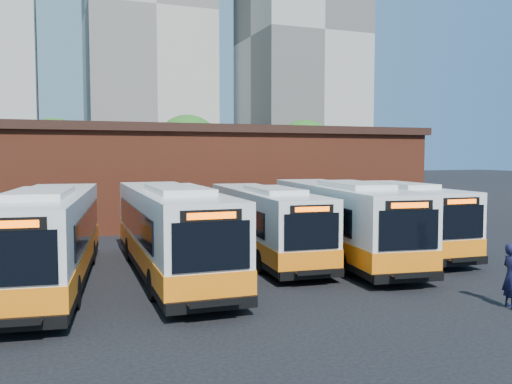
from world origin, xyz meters
name	(u,v)px	position (x,y,z in m)	size (l,w,h in m)	color
ground	(354,279)	(0.00, 0.00, 0.00)	(220.00, 220.00, 0.00)	black
bus_farwest	(49,241)	(-10.51, 3.03, 1.56)	(4.27, 12.82, 3.44)	silver
bus_west	(171,234)	(-6.18, 3.03, 1.57)	(2.95, 12.77, 3.46)	silver
bus_midwest	(264,225)	(-1.54, 5.13, 1.45)	(3.34, 11.85, 3.19)	silver
bus_mideast	(341,223)	(1.57, 3.80, 1.55)	(4.20, 12.74, 3.42)	silver
bus_east	(382,218)	(4.68, 5.20, 1.49)	(3.14, 12.16, 3.28)	silver
transit_worker	(511,276)	(2.38, -4.96, 0.97)	(0.71, 0.47, 1.95)	black
depot_building	(207,173)	(0.00, 20.00, 3.26)	(28.60, 12.60, 6.40)	maroon
tree_west	(55,153)	(-10.00, 32.00, 4.64)	(6.00, 6.00, 7.65)	#382314
tree_mid	(188,149)	(2.00, 34.00, 5.08)	(6.56, 6.56, 8.36)	#382314
tree_east	(305,152)	(13.00, 31.00, 4.83)	(6.24, 6.24, 7.96)	#382314
tower_center	(147,15)	(7.00, 86.00, 30.34)	(22.00, 20.00, 61.20)	#B7B3A7
tower_right	(300,38)	(30.00, 68.00, 24.34)	(18.00, 18.00, 49.20)	#AEABA0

